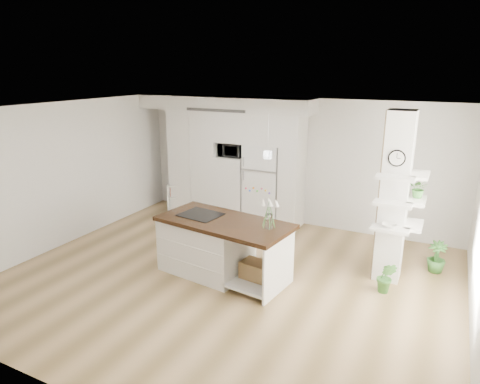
# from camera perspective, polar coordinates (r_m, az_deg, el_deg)

# --- Properties ---
(floor) EXTENTS (7.00, 6.00, 0.01)m
(floor) POSITION_cam_1_polar(r_m,az_deg,el_deg) (7.09, -1.70, -11.42)
(floor) COLOR tan
(floor) RESTS_ON ground
(room) EXTENTS (7.04, 6.04, 2.72)m
(room) POSITION_cam_1_polar(r_m,az_deg,el_deg) (6.44, -1.83, 3.37)
(room) COLOR white
(room) RESTS_ON ground
(cabinet_wall) EXTENTS (4.00, 0.71, 2.70)m
(cabinet_wall) POSITION_cam_1_polar(r_m,az_deg,el_deg) (9.49, -1.85, 5.39)
(cabinet_wall) COLOR white
(cabinet_wall) RESTS_ON floor
(refrigerator) EXTENTS (0.78, 0.69, 1.75)m
(refrigerator) POSITION_cam_1_polar(r_m,az_deg,el_deg) (9.25, 3.27, 1.08)
(refrigerator) COLOR white
(refrigerator) RESTS_ON floor
(column) EXTENTS (0.69, 0.90, 2.70)m
(column) POSITION_cam_1_polar(r_m,az_deg,el_deg) (6.95, 20.44, -1.00)
(column) COLOR silver
(column) RESTS_ON floor
(pendant_light) EXTENTS (0.12, 0.12, 0.10)m
(pendant_light) POSITION_cam_1_polar(r_m,az_deg,el_deg) (5.93, 13.51, 4.42)
(pendant_light) COLOR white
(pendant_light) RESTS_ON room
(kitchen_island) EXTENTS (2.26, 1.29, 1.54)m
(kitchen_island) POSITION_cam_1_polar(r_m,az_deg,el_deg) (7.09, -3.70, -6.95)
(kitchen_island) COLOR white
(kitchen_island) RESTS_ON floor
(bookshelf) EXTENTS (0.63, 0.49, 0.66)m
(bookshelf) POSITION_cam_1_polar(r_m,az_deg,el_deg) (10.22, -7.81, -0.98)
(bookshelf) COLOR white
(bookshelf) RESTS_ON floor
(floor_plant_a) EXTENTS (0.29, 0.24, 0.51)m
(floor_plant_a) POSITION_cam_1_polar(r_m,az_deg,el_deg) (6.92, 18.92, -10.70)
(floor_plant_a) COLOR #3B7A30
(floor_plant_a) RESTS_ON floor
(floor_plant_b) EXTENTS (0.34, 0.34, 0.53)m
(floor_plant_b) POSITION_cam_1_polar(r_m,az_deg,el_deg) (7.89, 24.73, -7.86)
(floor_plant_b) COLOR #3B7A30
(floor_plant_b) RESTS_ON floor
(microwave) EXTENTS (0.54, 0.37, 0.30)m
(microwave) POSITION_cam_1_polar(r_m,az_deg,el_deg) (9.35, -1.04, 5.64)
(microwave) COLOR #2D2D2D
(microwave) RESTS_ON cabinet_wall
(shelf_plant) EXTENTS (0.27, 0.23, 0.30)m
(shelf_plant) POSITION_cam_1_polar(r_m,az_deg,el_deg) (7.05, 22.76, 0.46)
(shelf_plant) COLOR #3B7A30
(shelf_plant) RESTS_ON column
(decor_bowl) EXTENTS (0.22, 0.22, 0.05)m
(decor_bowl) POSITION_cam_1_polar(r_m,az_deg,el_deg) (6.85, 19.27, -4.23)
(decor_bowl) COLOR white
(decor_bowl) RESTS_ON column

